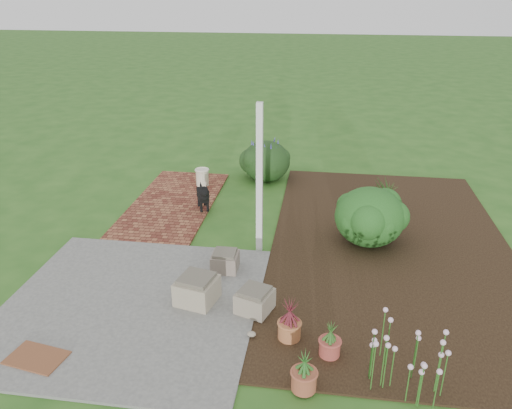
# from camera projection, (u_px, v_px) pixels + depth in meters

# --- Properties ---
(ground) EXTENTS (80.00, 80.00, 0.00)m
(ground) POSITION_uv_depth(u_px,v_px,m) (241.00, 251.00, 8.36)
(ground) COLOR #28581B
(ground) RESTS_ON ground
(concrete_patio) EXTENTS (3.50, 3.50, 0.04)m
(concrete_patio) POSITION_uv_depth(u_px,v_px,m) (131.00, 305.00, 6.93)
(concrete_patio) COLOR #5D5D5B
(concrete_patio) RESTS_ON ground
(brick_path) EXTENTS (1.60, 3.50, 0.04)m
(brick_path) POSITION_uv_depth(u_px,v_px,m) (173.00, 203.00, 10.16)
(brick_path) COLOR #5A261C
(brick_path) RESTS_ON ground
(garden_bed) EXTENTS (4.00, 7.00, 0.03)m
(garden_bed) POSITION_uv_depth(u_px,v_px,m) (391.00, 247.00, 8.48)
(garden_bed) COLOR black
(garden_bed) RESTS_ON ground
(veranda_post) EXTENTS (0.10, 0.10, 2.50)m
(veranda_post) POSITION_uv_depth(u_px,v_px,m) (260.00, 181.00, 7.90)
(veranda_post) COLOR white
(veranda_post) RESTS_ON ground
(stone_trough_near) EXTENTS (0.55, 0.55, 0.29)m
(stone_trough_near) POSITION_uv_depth(u_px,v_px,m) (255.00, 301.00, 6.74)
(stone_trough_near) COLOR gray
(stone_trough_near) RESTS_ON concrete_patio
(stone_trough_mid) EXTENTS (0.61, 0.61, 0.34)m
(stone_trough_mid) POSITION_uv_depth(u_px,v_px,m) (197.00, 290.00, 6.93)
(stone_trough_mid) COLOR gray
(stone_trough_mid) RESTS_ON concrete_patio
(stone_trough_far) EXTENTS (0.40, 0.40, 0.26)m
(stone_trough_far) POSITION_uv_depth(u_px,v_px,m) (225.00, 262.00, 7.72)
(stone_trough_far) COLOR #706154
(stone_trough_far) RESTS_ON concrete_patio
(coir_doormat) EXTENTS (0.73, 0.54, 0.02)m
(coir_doormat) POSITION_uv_depth(u_px,v_px,m) (37.00, 358.00, 5.92)
(coir_doormat) COLOR brown
(coir_doormat) RESTS_ON concrete_patio
(black_dog) EXTENTS (0.35, 0.59, 0.53)m
(black_dog) POSITION_uv_depth(u_px,v_px,m) (203.00, 195.00, 9.68)
(black_dog) COLOR black
(black_dog) RESTS_ON brick_path
(cream_ceramic_urn) EXTENTS (0.30, 0.30, 0.36)m
(cream_ceramic_urn) POSITION_uv_depth(u_px,v_px,m) (202.00, 177.00, 10.94)
(cream_ceramic_urn) COLOR beige
(cream_ceramic_urn) RESTS_ON brick_path
(evergreen_shrub) EXTENTS (1.51, 1.51, 1.00)m
(evergreen_shrub) POSITION_uv_depth(u_px,v_px,m) (370.00, 215.00, 8.42)
(evergreen_shrub) COLOR #0F3F10
(evergreen_shrub) RESTS_ON garden_bed
(agapanthus_clump_back) EXTENTS (1.19, 1.19, 0.92)m
(agapanthus_clump_back) POSITION_uv_depth(u_px,v_px,m) (369.00, 210.00, 8.72)
(agapanthus_clump_back) COLOR #194014
(agapanthus_clump_back) RESTS_ON garden_bed
(agapanthus_clump_front) EXTENTS (0.86, 0.86, 0.74)m
(agapanthus_clump_front) POSITION_uv_depth(u_px,v_px,m) (384.00, 193.00, 9.67)
(agapanthus_clump_front) COLOR #0B370B
(agapanthus_clump_front) RESTS_ON garden_bed
(pink_flower_patch) EXTENTS (1.14, 1.14, 0.71)m
(pink_flower_patch) POSITION_uv_depth(u_px,v_px,m) (413.00, 355.00, 5.47)
(pink_flower_patch) COLOR #113D0F
(pink_flower_patch) RESTS_ON garden_bed
(terracotta_pot_bronze) EXTENTS (0.32, 0.32, 0.23)m
(terracotta_pot_bronze) POSITION_uv_depth(u_px,v_px,m) (289.00, 330.00, 6.24)
(terracotta_pot_bronze) COLOR #B1683B
(terracotta_pot_bronze) RESTS_ON garden_bed
(terracotta_pot_small_left) EXTENTS (0.27, 0.27, 0.21)m
(terracotta_pot_small_left) POSITION_uv_depth(u_px,v_px,m) (330.00, 347.00, 5.95)
(terracotta_pot_small_left) COLOR #A54338
(terracotta_pot_small_left) RESTS_ON garden_bed
(terracotta_pot_small_right) EXTENTS (0.30, 0.30, 0.23)m
(terracotta_pot_small_right) POSITION_uv_depth(u_px,v_px,m) (304.00, 380.00, 5.44)
(terracotta_pot_small_right) COLOR #9A4C34
(terracotta_pot_small_right) RESTS_ON garden_bed
(purple_flowering_bush) EXTENTS (1.32, 1.32, 0.92)m
(purple_flowering_bush) POSITION_uv_depth(u_px,v_px,m) (266.00, 160.00, 11.26)
(purple_flowering_bush) COLOR black
(purple_flowering_bush) RESTS_ON ground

